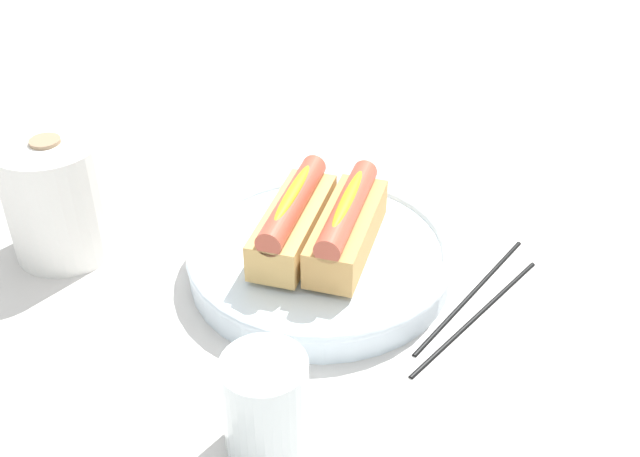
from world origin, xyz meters
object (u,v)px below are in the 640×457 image
object	(u,v)px
hotdog_back	(293,219)
paper_towel_roll	(58,198)
serving_bowl	(320,257)
water_glass	(266,409)
hotdog_front	(347,225)
chopstick_far	(477,314)
chopstick_near	(472,293)

from	to	relation	value
hotdog_back	paper_towel_roll	bearing A→B (deg)	102.35
serving_bowl	water_glass	world-z (taller)	water_glass
hotdog_front	hotdog_back	size ratio (longest dim) A/B	1.00
chopstick_far	chopstick_near	bearing A→B (deg)	42.58
hotdog_back	chopstick_far	size ratio (longest dim) A/B	0.70
hotdog_front	water_glass	distance (m)	0.23
paper_towel_roll	chopstick_far	world-z (taller)	paper_towel_roll
hotdog_back	chopstick_near	world-z (taller)	hotdog_back
paper_towel_roll	chopstick_near	world-z (taller)	paper_towel_roll
hotdog_back	paper_towel_roll	xyz separation A→B (m)	(-0.05, 0.24, 0.00)
chopstick_far	paper_towel_roll	bearing A→B (deg)	117.02
hotdog_front	chopstick_far	bearing A→B (deg)	-95.91
water_glass	hotdog_front	bearing A→B (deg)	3.27
hotdog_front	paper_towel_roll	distance (m)	0.31
hotdog_front	hotdog_back	world-z (taller)	same
serving_bowl	paper_towel_roll	size ratio (longest dim) A/B	2.04
hotdog_front	chopstick_near	xyz separation A→B (m)	(0.02, -0.13, -0.06)
serving_bowl	chopstick_far	distance (m)	0.17
chopstick_near	chopstick_far	xyz separation A→B (m)	(-0.03, -0.01, 0.00)
chopstick_far	hotdog_front	bearing A→B (deg)	104.87
paper_towel_roll	hotdog_front	bearing A→B (deg)	-78.14
water_glass	hotdog_back	bearing A→B (deg)	17.13
hotdog_front	chopstick_far	size ratio (longest dim) A/B	0.70
water_glass	chopstick_near	xyz separation A→B (m)	(0.24, -0.12, -0.04)
hotdog_front	water_glass	bearing A→B (deg)	-176.73
paper_towel_roll	chopstick_far	xyz separation A→B (m)	(0.05, -0.44, -0.06)
hotdog_front	chopstick_near	bearing A→B (deg)	-83.20
water_glass	chopstick_near	distance (m)	0.27
water_glass	paper_towel_roll	bearing A→B (deg)	62.16
paper_towel_roll	serving_bowl	bearing A→B (deg)	-77.92
hotdog_front	water_glass	xyz separation A→B (m)	(-0.23, -0.01, -0.02)
water_glass	paper_towel_roll	world-z (taller)	paper_towel_roll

